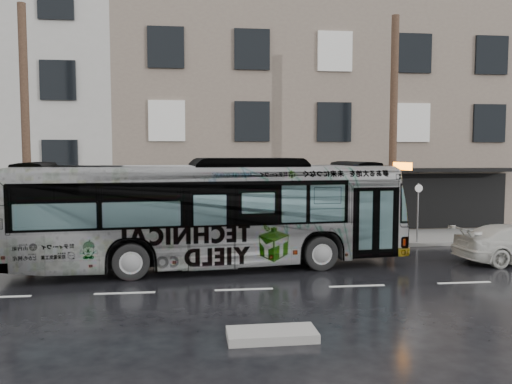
# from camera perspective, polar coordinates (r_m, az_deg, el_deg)

# --- Properties ---
(ground) EXTENTS (120.00, 120.00, 0.00)m
(ground) POSITION_cam_1_polar(r_m,az_deg,el_deg) (16.37, -2.19, -8.78)
(ground) COLOR black
(ground) RESTS_ON ground
(sidewalk) EXTENTS (90.00, 3.60, 0.15)m
(sidewalk) POSITION_cam_1_polar(r_m,az_deg,el_deg) (21.15, -3.20, -5.59)
(sidewalk) COLOR gray
(sidewalk) RESTS_ON ground
(building_taupe) EXTENTS (20.00, 12.00, 11.00)m
(building_taupe) POSITION_cam_1_polar(r_m,az_deg,el_deg) (29.32, 5.75, 7.78)
(building_taupe) COLOR #7B6F5F
(building_taupe) RESTS_ON ground
(utility_pole_front) EXTENTS (0.30, 0.30, 9.00)m
(utility_pole_front) POSITION_cam_1_polar(r_m,az_deg,el_deg) (20.71, 15.41, 6.76)
(utility_pole_front) COLOR #513828
(utility_pole_front) RESTS_ON sidewalk
(utility_pole_rear) EXTENTS (0.30, 0.30, 9.00)m
(utility_pole_rear) POSITION_cam_1_polar(r_m,az_deg,el_deg) (20.23, -24.84, 6.58)
(utility_pole_rear) COLOR #513828
(utility_pole_rear) RESTS_ON sidewalk
(sign_post) EXTENTS (0.06, 0.06, 2.40)m
(sign_post) POSITION_cam_1_polar(r_m,az_deg,el_deg) (21.25, 17.99, -2.27)
(sign_post) COLOR slate
(sign_post) RESTS_ON sidewalk
(bus) EXTENTS (13.13, 4.30, 3.59)m
(bus) POSITION_cam_1_polar(r_m,az_deg,el_deg) (16.50, -5.36, -2.36)
(bus) COLOR #B2B2B2
(bus) RESTS_ON ground
(slush_pile) EXTENTS (1.81, 0.83, 0.18)m
(slush_pile) POSITION_cam_1_polar(r_m,az_deg,el_deg) (10.42, 1.83, -15.97)
(slush_pile) COLOR #9E9B96
(slush_pile) RESTS_ON ground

